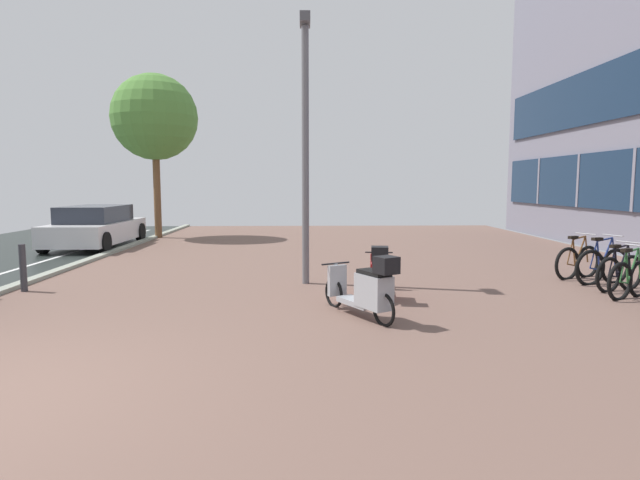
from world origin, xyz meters
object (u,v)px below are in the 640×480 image
bicycle_rack_04 (630,279)px  scooter_mid (367,289)px  bicycle_rack_07 (578,262)px  bicycle_rack_06 (603,266)px  parked_car_far (96,227)px  bicycle_rack_05 (620,273)px  bollard_far (23,268)px  scooter_near (379,273)px  lamp_post (305,136)px  street_tree (155,118)px

bicycle_rack_04 → scooter_mid: scooter_mid is taller
bicycle_rack_07 → bicycle_rack_06: bearing=-75.2°
parked_car_far → bicycle_rack_05: bearing=-29.9°
bollard_far → bicycle_rack_06: bearing=2.0°
bicycle_rack_04 → bicycle_rack_06: 1.31m
bicycle_rack_06 → scooter_mid: 5.67m
bicycle_rack_05 → parked_car_far: 14.54m
bicycle_rack_06 → parked_car_far: bearing=152.4°
scooter_near → bicycle_rack_07: bearing=21.5°
scooter_mid → lamp_post: (-0.90, 2.79, 2.47)m
bicycle_rack_04 → scooter_near: scooter_near is taller
scooter_near → parked_car_far: size_ratio=0.39×
bicycle_rack_06 → bicycle_rack_07: bearing=104.8°
scooter_near → street_tree: bearing=122.9°
bicycle_rack_04 → parked_car_far: (-12.40, 7.89, 0.30)m
bicycle_rack_04 → scooter_near: size_ratio=0.71×
bicycle_rack_07 → bollard_far: 11.10m
bicycle_rack_04 → scooter_mid: (-4.80, -1.28, 0.12)m
bicycle_rack_06 → scooter_near: bicycle_rack_06 is taller
lamp_post → bollard_far: bearing=-173.2°
bicycle_rack_06 → bicycle_rack_04: bearing=-101.4°
bicycle_rack_05 → bicycle_rack_06: (0.05, 0.64, 0.02)m
lamp_post → bollard_far: lamp_post is taller
bicycle_rack_05 → street_tree: size_ratio=0.21×
bicycle_rack_06 → bicycle_rack_05: bearing=-94.6°
bicycle_rack_06 → street_tree: street_tree is taller
bicycle_rack_04 → bollard_far: bicycle_rack_04 is taller
street_tree → lamp_post: bearing=-58.9°
bollard_far → parked_car_far: bearing=101.6°
street_tree → parked_car_far: bearing=-114.0°
bicycle_rack_06 → scooter_near: 4.81m
scooter_near → scooter_mid: (-0.39, -1.43, 0.01)m
bicycle_rack_06 → scooter_near: (-4.67, -1.14, 0.08)m
bicycle_rack_04 → bicycle_rack_06: (0.26, 1.28, 0.02)m
bicycle_rack_04 → bicycle_rack_07: size_ratio=0.95×
lamp_post → street_tree: bearing=121.1°
parked_car_far → bicycle_rack_07: bearing=-25.5°
bicycle_rack_04 → parked_car_far: parked_car_far is taller
bicycle_rack_05 → lamp_post: 6.51m
scooter_near → parked_car_far: 11.12m
bicycle_rack_06 → lamp_post: (-5.96, 0.23, 2.57)m
scooter_near → lamp_post: lamp_post is taller
scooter_mid → bollard_far: bearing=160.6°
bicycle_rack_05 → parked_car_far: parked_car_far is taller
bicycle_rack_06 → street_tree: size_ratio=0.23×
bicycle_rack_04 → street_tree: bearing=136.5°
parked_car_far → scooter_near: bearing=-44.1°
scooter_near → lamp_post: 3.11m
bicycle_rack_06 → lamp_post: size_ratio=0.26×
bicycle_rack_07 → scooter_near: bearing=-158.5°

